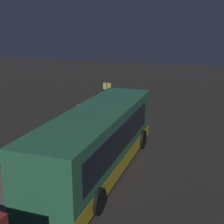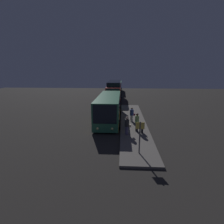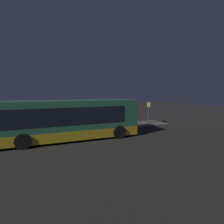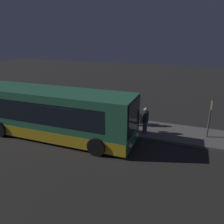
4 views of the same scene
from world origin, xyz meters
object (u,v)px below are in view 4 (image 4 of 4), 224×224
object	(u,v)px
passenger_waiting	(89,110)
passenger_with_bags	(135,112)
passenger_boarding	(145,120)
suitcase	(142,119)
sign_post	(210,114)
bus_lead	(52,114)

from	to	relation	value
passenger_waiting	passenger_with_bags	size ratio (longest dim) A/B	0.92
passenger_boarding	suitcase	world-z (taller)	passenger_boarding
passenger_boarding	sign_post	bearing A→B (deg)	2.11
passenger_boarding	passenger_waiting	size ratio (longest dim) A/B	1.03
sign_post	bus_lead	bearing A→B (deg)	-162.51
passenger_boarding	passenger_with_bags	distance (m)	1.38
passenger_waiting	suitcase	bearing A→B (deg)	-22.79
sign_post	passenger_with_bags	bearing A→B (deg)	177.77
suitcase	sign_post	size ratio (longest dim) A/B	0.41
bus_lead	passenger_boarding	distance (m)	5.94
bus_lead	suitcase	bearing A→B (deg)	35.64
passenger_waiting	suitcase	size ratio (longest dim) A/B	1.72
bus_lead	passenger_with_bags	distance (m)	5.56
passenger_waiting	passenger_boarding	bearing A→B (deg)	-43.60
passenger_with_bags	sign_post	distance (m)	4.78
passenger_boarding	passenger_waiting	xyz separation A→B (m)	(-4.31, 0.67, -0.04)
bus_lead	passenger_boarding	bearing A→B (deg)	21.02
passenger_boarding	sign_post	distance (m)	3.93
passenger_with_bags	suitcase	distance (m)	0.90
suitcase	sign_post	bearing A→B (deg)	-8.73
suitcase	passenger_with_bags	bearing A→B (deg)	-132.48
suitcase	passenger_boarding	bearing A→B (deg)	-71.08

